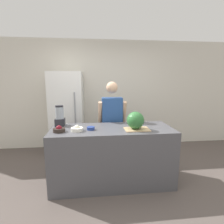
% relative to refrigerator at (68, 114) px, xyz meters
% --- Properties ---
extents(ground_plane, '(14.00, 14.00, 0.00)m').
position_rel_refrigerator_xyz_m(ground_plane, '(0.87, -1.66, -0.91)').
color(ground_plane, '#564C47').
extents(wall_back, '(8.00, 0.06, 2.60)m').
position_rel_refrigerator_xyz_m(wall_back, '(0.87, 0.42, 0.39)').
color(wall_back, silver).
rests_on(wall_back, ground_plane).
extents(counter_island, '(1.90, 0.75, 0.91)m').
position_rel_refrigerator_xyz_m(counter_island, '(0.87, -1.29, -0.46)').
color(counter_island, '#4C4C51').
rests_on(counter_island, ground_plane).
extents(refrigerator, '(0.69, 0.77, 1.83)m').
position_rel_refrigerator_xyz_m(refrigerator, '(0.00, 0.00, 0.00)').
color(refrigerator, white).
rests_on(refrigerator, ground_plane).
extents(person, '(0.52, 0.26, 1.63)m').
position_rel_refrigerator_xyz_m(person, '(0.92, -0.73, -0.07)').
color(person, gray).
rests_on(person, ground_plane).
extents(cutting_board, '(0.37, 0.26, 0.01)m').
position_rel_refrigerator_xyz_m(cutting_board, '(1.23, -1.42, 0.00)').
color(cutting_board, tan).
rests_on(cutting_board, counter_island).
extents(watermelon, '(0.26, 0.26, 0.26)m').
position_rel_refrigerator_xyz_m(watermelon, '(1.20, -1.41, 0.14)').
color(watermelon, '#2D6B33').
rests_on(watermelon, cutting_board).
extents(bowl_cherries, '(0.17, 0.17, 0.10)m').
position_rel_refrigerator_xyz_m(bowl_cherries, '(0.07, -1.41, 0.03)').
color(bowl_cherries, '#2D231E').
rests_on(bowl_cherries, counter_island).
extents(bowl_cream, '(0.18, 0.18, 0.09)m').
position_rel_refrigerator_xyz_m(bowl_cream, '(0.33, -1.39, 0.03)').
color(bowl_cream, white).
rests_on(bowl_cream, counter_island).
extents(bowl_small_blue, '(0.12, 0.12, 0.05)m').
position_rel_refrigerator_xyz_m(bowl_small_blue, '(0.53, -1.35, 0.02)').
color(bowl_small_blue, navy).
rests_on(bowl_small_blue, counter_island).
extents(blender, '(0.15, 0.15, 0.34)m').
position_rel_refrigerator_xyz_m(blender, '(0.03, -1.05, 0.15)').
color(blender, '#28282D').
rests_on(blender, counter_island).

